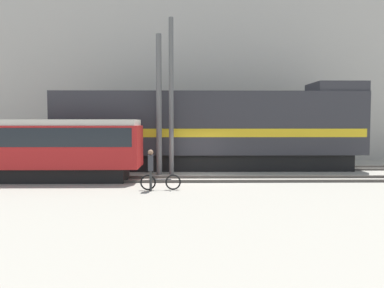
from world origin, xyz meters
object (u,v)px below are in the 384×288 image
object	(u,v)px
streetcar	(23,146)
person	(151,166)
bicycle	(161,182)
utility_pole_right	(171,97)
freight_locomotive	(211,129)
utility_pole_center	(159,105)

from	to	relation	value
streetcar	person	distance (m)	7.27
bicycle	utility_pole_right	bearing A→B (deg)	86.95
freight_locomotive	streetcar	xyz separation A→B (m)	(-9.70, -4.57, -0.76)
freight_locomotive	streetcar	size ratio (longest dim) A/B	1.62
person	utility_pole_center	size ratio (longest dim) A/B	0.23
freight_locomotive	utility_pole_right	bearing A→B (deg)	-136.10
person	utility_pole_right	world-z (taller)	utility_pole_right
bicycle	freight_locomotive	bearing A→B (deg)	70.00
freight_locomotive	person	distance (m)	8.15
utility_pole_right	utility_pole_center	bearing A→B (deg)	180.00
bicycle	utility_pole_center	xyz separation A→B (m)	(-0.43, 4.96, 3.59)
utility_pole_center	freight_locomotive	bearing A→B (deg)	36.71
utility_pole_right	person	bearing A→B (deg)	-97.50
freight_locomotive	person	world-z (taller)	freight_locomotive
freight_locomotive	person	bearing A→B (deg)	-112.33
utility_pole_right	freight_locomotive	bearing A→B (deg)	43.90
person	utility_pole_right	distance (m)	6.15
bicycle	utility_pole_center	distance (m)	6.14
utility_pole_center	utility_pole_right	world-z (taller)	utility_pole_right
person	utility_pole_right	xyz separation A→B (m)	(0.68, 5.14, 3.30)
freight_locomotive	person	size ratio (longest dim) A/B	10.64
freight_locomotive	streetcar	world-z (taller)	freight_locomotive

